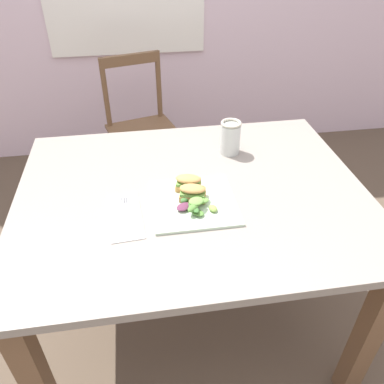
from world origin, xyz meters
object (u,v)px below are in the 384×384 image
(sandwich_half_back, at_px, (188,182))
(plate_lunch, at_px, (194,202))
(sandwich_half_front, at_px, (193,192))
(mason_jar_iced_tea, at_px, (230,139))
(fork_on_napkin, at_px, (125,212))
(dining_table, at_px, (192,216))
(chair_wooden_far, at_px, (142,129))

(sandwich_half_back, bearing_deg, plate_lunch, -84.14)
(sandwich_half_front, bearing_deg, sandwich_half_back, 95.51)
(mason_jar_iced_tea, bearing_deg, fork_on_napkin, -142.75)
(sandwich_half_front, bearing_deg, dining_table, 82.49)
(dining_table, relative_size, sandwich_half_front, 12.50)
(chair_wooden_far, xyz_separation_m, mason_jar_iced_tea, (0.34, -0.83, 0.35))
(dining_table, bearing_deg, chair_wooden_far, 97.79)
(mason_jar_iced_tea, bearing_deg, plate_lunch, -122.29)
(dining_table, relative_size, chair_wooden_far, 1.43)
(sandwich_half_front, height_order, mason_jar_iced_tea, mason_jar_iced_tea)
(chair_wooden_far, bearing_deg, dining_table, -82.21)
(dining_table, height_order, sandwich_half_front, sandwich_half_front)
(chair_wooden_far, relative_size, fork_on_napkin, 4.70)
(chair_wooden_far, bearing_deg, plate_lunch, -83.01)
(plate_lunch, bearing_deg, sandwich_half_back, 95.86)
(sandwich_half_front, height_order, fork_on_napkin, sandwich_half_front)
(plate_lunch, distance_m, mason_jar_iced_tea, 0.38)
(plate_lunch, height_order, mason_jar_iced_tea, mason_jar_iced_tea)
(dining_table, bearing_deg, plate_lunch, -94.75)
(chair_wooden_far, relative_size, sandwich_half_front, 8.73)
(chair_wooden_far, relative_size, plate_lunch, 3.06)
(plate_lunch, relative_size, fork_on_napkin, 1.53)
(dining_table, height_order, chair_wooden_far, chair_wooden_far)
(mason_jar_iced_tea, bearing_deg, chair_wooden_far, 112.24)
(plate_lunch, distance_m, sandwich_half_back, 0.08)
(fork_on_napkin, bearing_deg, plate_lunch, 3.45)
(dining_table, bearing_deg, sandwich_half_front, -97.51)
(plate_lunch, xyz_separation_m, sandwich_half_front, (-0.00, 0.01, 0.03))
(plate_lunch, distance_m, fork_on_napkin, 0.23)
(plate_lunch, relative_size, mason_jar_iced_tea, 2.05)
(sandwich_half_back, relative_size, mason_jar_iced_tea, 0.72)
(sandwich_half_front, bearing_deg, plate_lunch, -82.66)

